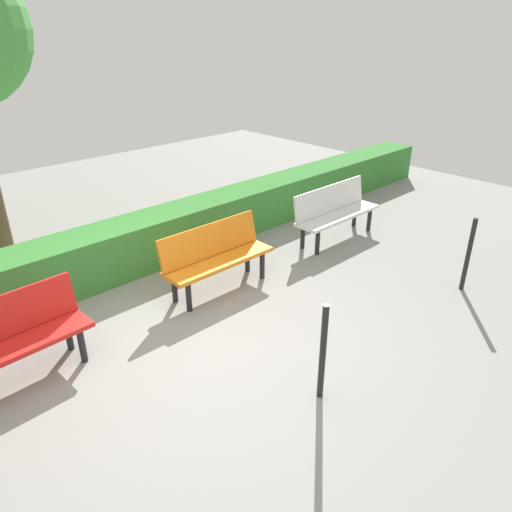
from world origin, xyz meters
TOP-DOWN VIEW (x-y plane):
  - ground_plane at (0.00, 0.00)m, footprint 16.89×16.89m
  - bench_white at (-3.51, -0.83)m, footprint 1.65×0.47m
  - bench_orange at (-1.08, -0.87)m, footprint 1.54×0.48m
  - bench_red at (1.47, -0.83)m, footprint 1.41×0.51m
  - hedge_row at (-1.09, -2.13)m, footprint 12.89×0.66m
  - railing_post_near at (-3.40, 1.40)m, footprint 0.06×0.06m
  - railing_post_mid at (-0.45, 1.40)m, footprint 0.06×0.06m

SIDE VIEW (x-z plane):
  - ground_plane at x=0.00m, z-range 0.00..0.00m
  - hedge_row at x=-1.09m, z-range 0.00..0.71m
  - bench_red at x=1.47m, z-range 0.05..0.91m
  - bench_orange at x=-1.08m, z-range 0.05..0.91m
  - bench_white at x=-3.51m, z-range 0.05..0.91m
  - railing_post_near at x=-3.40m, z-range 0.00..1.00m
  - railing_post_mid at x=-0.45m, z-range 0.00..1.00m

